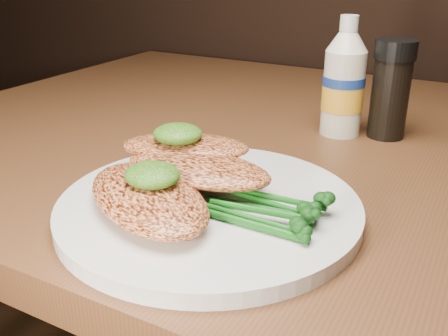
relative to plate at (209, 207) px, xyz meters
The scene contains 9 objects.
plate is the anchor object (origin of this frame).
chicken_front 0.06m from the plate, 130.76° to the right, with size 0.16×0.09×0.03m, color #E68349.
chicken_mid 0.04m from the plate, 141.60° to the left, with size 0.15×0.08×0.02m, color #E68349.
chicken_back 0.08m from the plate, 139.94° to the left, with size 0.13×0.07×0.02m, color #E68349.
pesto_front 0.06m from the plate, 133.59° to the right, with size 0.05×0.05×0.02m, color #0A3207.
pesto_back 0.09m from the plate, 146.92° to the left, with size 0.05×0.05×0.02m, color #0A3207.
broccolini_bundle 0.06m from the plate, ahead, with size 0.14×0.11×0.02m, color #125614, non-canonical shape.
mayo_bottle 0.29m from the plate, 82.32° to the left, with size 0.05×0.05×0.15m, color beige, non-canonical shape.
pepper_grinder 0.32m from the plate, 72.40° to the left, with size 0.05×0.05×0.13m, color black, non-canonical shape.
Camera 1 is at (0.16, 0.44, 0.98)m, focal length 41.07 mm.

